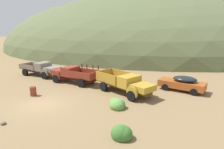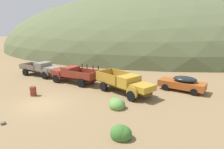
# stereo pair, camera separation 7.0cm
# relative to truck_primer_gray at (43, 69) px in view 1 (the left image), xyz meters

# --- Properties ---
(ground_plane) EXTENTS (300.00, 300.00, 0.00)m
(ground_plane) POSITION_rel_truck_primer_gray_xyz_m (8.25, -6.84, -0.99)
(ground_plane) COLOR olive
(hill_distant) EXTENTS (95.80, 85.43, 33.65)m
(hill_distant) POSITION_rel_truck_primer_gray_xyz_m (-8.09, 49.56, -0.99)
(hill_distant) COLOR #56603D
(hill_distant) RESTS_ON ground
(truck_primer_gray) EXTENTS (6.21, 2.57, 1.89)m
(truck_primer_gray) POSITION_rel_truck_primer_gray_xyz_m (0.00, 0.00, 0.00)
(truck_primer_gray) COLOR #3D322D
(truck_primer_gray) RESTS_ON ground
(truck_rust_red) EXTENTS (6.15, 2.62, 2.16)m
(truck_rust_red) POSITION_rel_truck_primer_gray_xyz_m (5.48, -0.32, 0.02)
(truck_rust_red) COLOR #42140D
(truck_rust_red) RESTS_ON ground
(truck_mustard) EXTENTS (6.70, 3.93, 1.91)m
(truck_mustard) POSITION_rel_truck_primer_gray_xyz_m (13.15, -0.60, 0.03)
(truck_mustard) COLOR #593D12
(truck_mustard) RESTS_ON ground
(car_oxide_orange) EXTENTS (4.91, 2.19, 1.57)m
(car_oxide_orange) POSITION_rel_truck_primer_gray_xyz_m (17.24, 3.35, -0.18)
(car_oxide_orange) COLOR #A34C1E
(car_oxide_orange) RESTS_ON ground
(oil_drum_spare) EXTENTS (0.61, 0.61, 0.90)m
(oil_drum_spare) POSITION_rel_truck_primer_gray_xyz_m (5.69, -5.79, -0.54)
(oil_drum_spare) COLOR brown
(oil_drum_spare) RESTS_ON ground
(bush_between_trucks) EXTENTS (1.28, 1.15, 1.08)m
(bush_between_trucks) POSITION_rel_truck_primer_gray_xyz_m (16.47, -7.81, -0.72)
(bush_between_trucks) COLOR #3D702D
(bush_between_trucks) RESTS_ON ground
(bush_near_barrel) EXTENTS (1.46, 1.37, 1.00)m
(bush_near_barrel) POSITION_rel_truck_primer_gray_xyz_m (13.99, -4.05, -0.73)
(bush_near_barrel) COLOR #5B8E42
(bush_near_barrel) RESTS_ON ground
(rock_small) EXTENTS (0.37, 0.36, 0.22)m
(rock_small) POSITION_rel_truck_primer_gray_xyz_m (8.91, -10.55, -0.89)
(rock_small) COLOR #6A654D
(rock_small) RESTS_ON ground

